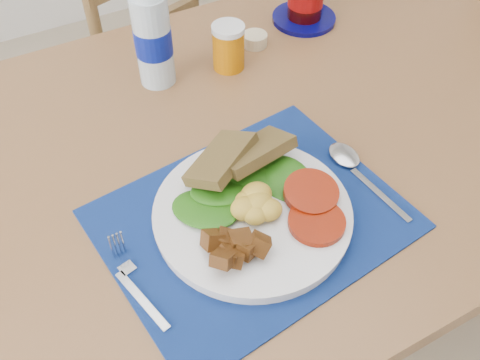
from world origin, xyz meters
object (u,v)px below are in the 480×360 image
Objects in this scene: breakfast_plate at (250,213)px; water_bottle at (152,33)px; juice_glass at (228,48)px; chair_far at (134,49)px.

water_bottle is (0.01, 0.40, 0.08)m from breakfast_plate.
juice_glass is at bearing -10.62° from water_bottle.
breakfast_plate is 3.38× the size of juice_glass.
chair_far is 3.33× the size of breakfast_plate.
juice_glass is (0.06, -0.49, 0.27)m from chair_far.
breakfast_plate is 0.41m from water_bottle.
water_bottle is at bearing 63.89° from breakfast_plate.
water_bottle is 0.16m from juice_glass.
breakfast_plate is at bearing 66.09° from chair_far.
water_bottle is at bearing 169.38° from juice_glass.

